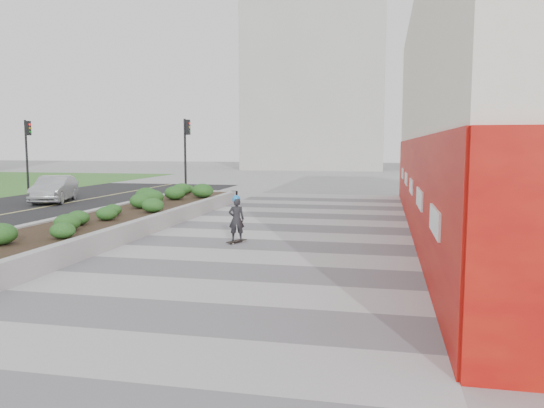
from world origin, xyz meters
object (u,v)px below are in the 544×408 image
at_px(traffic_signal_near, 186,146).
at_px(skateboarder, 236,219).
at_px(planter, 123,216).
at_px(traffic_signal_far, 27,146).
at_px(car_silver, 54,189).

relative_size(traffic_signal_near, skateboarder, 3.04).
bearing_deg(planter, traffic_signal_far, 137.54).
relative_size(planter, skateboarder, 13.01).
distance_m(traffic_signal_near, traffic_signal_far, 9.21).
distance_m(skateboarder, car_silver, 14.71).
distance_m(planter, skateboarder, 4.87).
bearing_deg(skateboarder, traffic_signal_far, 166.62).
bearing_deg(skateboarder, traffic_signal_near, 140.91).
height_order(traffic_signal_near, car_silver, traffic_signal_near).
xyz_separation_m(planter, skateboarder, (4.50, -1.86, 0.28)).
bearing_deg(car_silver, skateboarder, -55.27).
xyz_separation_m(skateboarder, car_silver, (-11.78, 8.81, -0.05)).
height_order(planter, skateboarder, skateboarder).
relative_size(skateboarder, car_silver, 0.35).
xyz_separation_m(traffic_signal_near, car_silver, (-5.56, -3.55, -2.11)).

